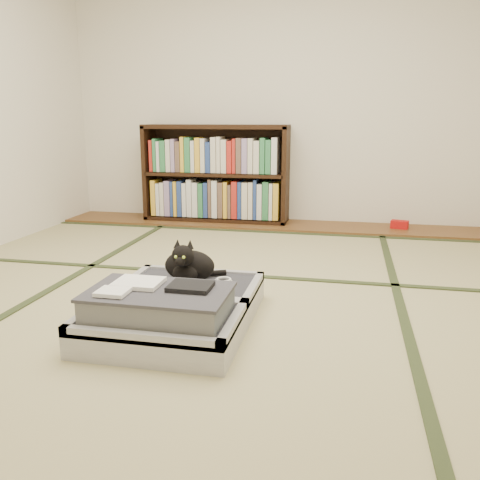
# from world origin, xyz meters

# --- Properties ---
(floor) EXTENTS (4.50, 4.50, 0.00)m
(floor) POSITION_xyz_m (0.00, 0.00, 0.00)
(floor) COLOR tan
(floor) RESTS_ON ground
(wood_strip) EXTENTS (4.00, 0.50, 0.02)m
(wood_strip) POSITION_xyz_m (0.00, 2.00, 0.01)
(wood_strip) COLOR brown
(wood_strip) RESTS_ON ground
(red_item) EXTENTS (0.17, 0.12, 0.07)m
(red_item) POSITION_xyz_m (1.16, 2.03, 0.06)
(red_item) COLOR #AF0E0E
(red_item) RESTS_ON wood_strip
(room_shell) EXTENTS (4.50, 4.50, 4.50)m
(room_shell) POSITION_xyz_m (0.00, 0.00, 1.46)
(room_shell) COLOR white
(room_shell) RESTS_ON ground
(tatami_borders) EXTENTS (4.00, 4.50, 0.01)m
(tatami_borders) POSITION_xyz_m (0.00, 0.49, 0.00)
(tatami_borders) COLOR #2D381E
(tatami_borders) RESTS_ON ground
(bookcase) EXTENTS (1.39, 0.32, 0.92)m
(bookcase) POSITION_xyz_m (-0.55, 2.07, 0.45)
(bookcase) COLOR black
(bookcase) RESTS_ON wood_strip
(suitcase) EXTENTS (0.71, 0.94, 0.28)m
(suitcase) POSITION_xyz_m (-0.10, -0.48, 0.10)
(suitcase) COLOR #B2B1B6
(suitcase) RESTS_ON floor
(cat) EXTENTS (0.31, 0.32, 0.25)m
(cat) POSITION_xyz_m (-0.12, -0.18, 0.23)
(cat) COLOR black
(cat) RESTS_ON suitcase
(cable_coil) EXTENTS (0.10, 0.10, 0.02)m
(cable_coil) POSITION_xyz_m (0.06, -0.15, 0.15)
(cable_coil) COLOR white
(cable_coil) RESTS_ON suitcase
(hanger) EXTENTS (0.41, 0.26, 0.01)m
(hanger) POSITION_xyz_m (-0.20, 0.38, 0.01)
(hanger) COLOR black
(hanger) RESTS_ON floor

